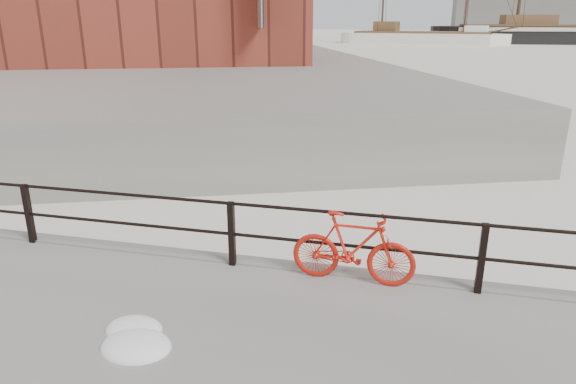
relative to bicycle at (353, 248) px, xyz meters
The scene contains 6 objects.
far_quay 80.20m from the bicycle, 115.72° to the left, with size 24.00×150.00×1.80m, color gray.
bicycle is the anchor object (origin of this frame).
schooner_mid 83.02m from the bicycle, 89.23° to the left, with size 28.98×12.26×20.84m, color white, non-canonical shape.
schooner_left 73.01m from the bicycle, 112.36° to the left, with size 21.64×9.84×16.71m, color beige, non-canonical shape.
workboat_near 40.75m from the bicycle, 127.75° to the left, with size 11.58×3.86×7.00m, color black, non-canonical shape.
workboat_far 53.36m from the bicycle, 114.94° to the left, with size 11.10×3.84×7.00m, color black, non-canonical shape.
Camera 1 is at (-4.54, -6.73, 3.86)m, focal length 32.00 mm.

